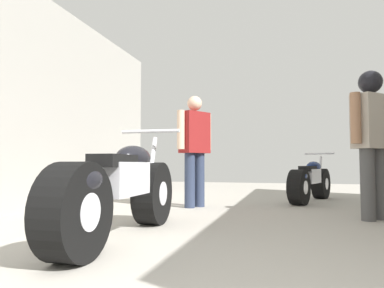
{
  "coord_description": "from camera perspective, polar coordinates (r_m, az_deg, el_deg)",
  "views": [
    {
      "loc": [
        0.47,
        -0.7,
        0.64
      ],
      "look_at": [
        -0.64,
        3.39,
        0.88
      ],
      "focal_mm": 32.87,
      "sensor_mm": 36.0,
      "label": 1
    }
  ],
  "objects": [
    {
      "name": "ground_plane",
      "position": [
        4.12,
        8.73,
        -12.15
      ],
      "size": [
        16.09,
        16.09,
        0.0
      ],
      "primitive_type": "plane",
      "color": "#A8A399"
    },
    {
      "name": "mechanic_with_helmet",
      "position": [
        4.56,
        27.13,
        2.06
      ],
      "size": [
        0.56,
        0.55,
        1.73
      ],
      "color": "#4C4C4C",
      "rests_on": "ground_plane"
    },
    {
      "name": "mechanic_in_blue",
      "position": [
        5.26,
        0.43,
        0.02
      ],
      "size": [
        0.44,
        0.62,
        1.66
      ],
      "color": "#2D3851",
      "rests_on": "ground_plane"
    },
    {
      "name": "motorcycle_maroon_cruiser",
      "position": [
        3.07,
        -11.5,
        -7.41
      ],
      "size": [
        0.64,
        2.15,
        1.0
      ],
      "color": "black",
      "rests_on": "ground_plane"
    },
    {
      "name": "garage_partition_left",
      "position": [
        5.38,
        -24.79,
        6.75
      ],
      "size": [
        0.08,
        7.37,
        3.09
      ],
      "primitive_type": "cube",
      "color": "#A3A099",
      "rests_on": "ground_plane"
    },
    {
      "name": "motorcycle_black_naked",
      "position": [
        6.34,
        18.61,
        -5.74
      ],
      "size": [
        0.85,
        1.77,
        0.85
      ],
      "color": "black",
      "rests_on": "ground_plane"
    }
  ]
}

